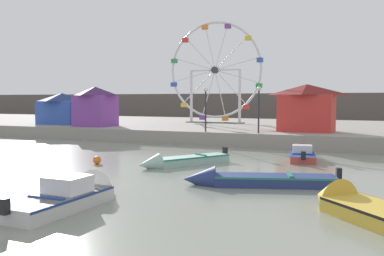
{
  "coord_description": "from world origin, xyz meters",
  "views": [
    {
      "loc": [
        13.63,
        -12.11,
        3.46
      ],
      "look_at": [
        3.69,
        10.99,
        1.75
      ],
      "focal_mm": 39.52,
      "sensor_mm": 36.0,
      "label": 1
    }
  ],
  "objects_px": {
    "carnival_booth_blue_tent": "(62,108)",
    "promenade_lamp_near": "(206,102)",
    "promenade_lamp_far": "(259,102)",
    "motorboat_navy_blue": "(247,180)",
    "carnival_booth_purple_stall": "(95,106)",
    "ferris_wheel_white_frame": "(215,72)",
    "motorboat_seafoam": "(179,161)",
    "carnival_booth_red_striped": "(307,107)",
    "motorboat_pale_grey": "(77,194)",
    "motorboat_mustard_yellow": "(363,209)",
    "mooring_buoy_orange": "(97,160)",
    "motorboat_faded_red": "(302,154)"
  },
  "relations": [
    {
      "from": "motorboat_pale_grey",
      "to": "promenade_lamp_near",
      "type": "relative_size",
      "value": 1.53
    },
    {
      "from": "motorboat_seafoam",
      "to": "promenade_lamp_far",
      "type": "distance_m",
      "value": 10.36
    },
    {
      "from": "motorboat_faded_red",
      "to": "motorboat_pale_grey",
      "type": "distance_m",
      "value": 14.73
    },
    {
      "from": "motorboat_pale_grey",
      "to": "motorboat_faded_red",
      "type": "bearing_deg",
      "value": -19.5
    },
    {
      "from": "motorboat_faded_red",
      "to": "motorboat_pale_grey",
      "type": "xyz_separation_m",
      "value": [
        -5.22,
        -13.77,
        0.05
      ]
    },
    {
      "from": "carnival_booth_blue_tent",
      "to": "promenade_lamp_near",
      "type": "distance_m",
      "value": 16.9
    },
    {
      "from": "carnival_booth_purple_stall",
      "to": "promenade_lamp_far",
      "type": "xyz_separation_m",
      "value": [
        15.55,
        -1.99,
        0.39
      ]
    },
    {
      "from": "carnival_booth_blue_tent",
      "to": "motorboat_mustard_yellow",
      "type": "bearing_deg",
      "value": -39.16
    },
    {
      "from": "motorboat_mustard_yellow",
      "to": "motorboat_navy_blue",
      "type": "relative_size",
      "value": 0.78
    },
    {
      "from": "motorboat_mustard_yellow",
      "to": "ferris_wheel_white_frame",
      "type": "xyz_separation_m",
      "value": [
        -14.86,
        27.85,
        6.0
      ]
    },
    {
      "from": "carnival_booth_blue_tent",
      "to": "promenade_lamp_near",
      "type": "xyz_separation_m",
      "value": [
        16.51,
        -3.58,
        0.64
      ]
    },
    {
      "from": "carnival_booth_red_striped",
      "to": "mooring_buoy_orange",
      "type": "xyz_separation_m",
      "value": [
        -8.87,
        -14.03,
        -2.66
      ]
    },
    {
      "from": "motorboat_navy_blue",
      "to": "mooring_buoy_orange",
      "type": "xyz_separation_m",
      "value": [
        -8.92,
        2.27,
        -0.02
      ]
    },
    {
      "from": "motorboat_mustard_yellow",
      "to": "carnival_booth_red_striped",
      "type": "distance_m",
      "value": 20.05
    },
    {
      "from": "motorboat_faded_red",
      "to": "motorboat_pale_grey",
      "type": "relative_size",
      "value": 0.84
    },
    {
      "from": "motorboat_navy_blue",
      "to": "carnival_booth_blue_tent",
      "type": "height_order",
      "value": "carnival_booth_blue_tent"
    },
    {
      "from": "motorboat_navy_blue",
      "to": "mooring_buoy_orange",
      "type": "bearing_deg",
      "value": -32.37
    },
    {
      "from": "ferris_wheel_white_frame",
      "to": "promenade_lamp_far",
      "type": "height_order",
      "value": "ferris_wheel_white_frame"
    },
    {
      "from": "carnival_booth_blue_tent",
      "to": "promenade_lamp_near",
      "type": "bearing_deg",
      "value": -15.96
    },
    {
      "from": "motorboat_pale_grey",
      "to": "promenade_lamp_near",
      "type": "bearing_deg",
      "value": 9.27
    },
    {
      "from": "ferris_wheel_white_frame",
      "to": "promenade_lamp_far",
      "type": "xyz_separation_m",
      "value": [
        7.54,
        -11.46,
        -2.98
      ]
    },
    {
      "from": "ferris_wheel_white_frame",
      "to": "mooring_buoy_orange",
      "type": "height_order",
      "value": "ferris_wheel_white_frame"
    },
    {
      "from": "carnival_booth_purple_stall",
      "to": "carnival_booth_red_striped",
      "type": "bearing_deg",
      "value": 1.33
    },
    {
      "from": "motorboat_faded_red",
      "to": "carnival_booth_red_striped",
      "type": "relative_size",
      "value": 0.95
    },
    {
      "from": "carnival_booth_purple_stall",
      "to": "motorboat_pale_grey",
      "type": "bearing_deg",
      "value": -57.06
    },
    {
      "from": "promenade_lamp_far",
      "to": "ferris_wheel_white_frame",
      "type": "bearing_deg",
      "value": 123.35
    },
    {
      "from": "motorboat_pale_grey",
      "to": "promenade_lamp_near",
      "type": "height_order",
      "value": "promenade_lamp_near"
    },
    {
      "from": "motorboat_mustard_yellow",
      "to": "motorboat_pale_grey",
      "type": "xyz_separation_m",
      "value": [
        -8.77,
        -1.99,
        0.06
      ]
    },
    {
      "from": "promenade_lamp_far",
      "to": "carnival_booth_blue_tent",
      "type": "bearing_deg",
      "value": 170.56
    },
    {
      "from": "motorboat_navy_blue",
      "to": "carnival_booth_red_striped",
      "type": "relative_size",
      "value": 1.38
    },
    {
      "from": "carnival_booth_blue_tent",
      "to": "carnival_booth_purple_stall",
      "type": "bearing_deg",
      "value": -19.65
    },
    {
      "from": "motorboat_navy_blue",
      "to": "carnival_booth_blue_tent",
      "type": "xyz_separation_m",
      "value": [
        -23.48,
        16.73,
        2.37
      ]
    },
    {
      "from": "motorboat_seafoam",
      "to": "motorboat_mustard_yellow",
      "type": "xyz_separation_m",
      "value": [
        9.04,
        -6.63,
        0.0
      ]
    },
    {
      "from": "carnival_booth_blue_tent",
      "to": "mooring_buoy_orange",
      "type": "relative_size",
      "value": 10.46
    },
    {
      "from": "motorboat_seafoam",
      "to": "motorboat_mustard_yellow",
      "type": "height_order",
      "value": "motorboat_mustard_yellow"
    },
    {
      "from": "motorboat_pale_grey",
      "to": "motorboat_seafoam",
      "type": "bearing_deg",
      "value": 3.02
    },
    {
      "from": "motorboat_pale_grey",
      "to": "ferris_wheel_white_frame",
      "type": "distance_m",
      "value": 31.03
    },
    {
      "from": "motorboat_seafoam",
      "to": "carnival_booth_red_striped",
      "type": "distance_m",
      "value": 13.81
    },
    {
      "from": "carnival_booth_purple_stall",
      "to": "mooring_buoy_orange",
      "type": "distance_m",
      "value": 16.41
    },
    {
      "from": "ferris_wheel_white_frame",
      "to": "carnival_booth_red_striped",
      "type": "xyz_separation_m",
      "value": [
        10.45,
        -8.48,
        -3.37
      ]
    },
    {
      "from": "motorboat_navy_blue",
      "to": "promenade_lamp_far",
      "type": "relative_size",
      "value": 1.84
    },
    {
      "from": "carnival_booth_purple_stall",
      "to": "mooring_buoy_orange",
      "type": "bearing_deg",
      "value": -55.42
    },
    {
      "from": "motorboat_navy_blue",
      "to": "motorboat_seafoam",
      "type": "bearing_deg",
      "value": -55.39
    },
    {
      "from": "motorboat_navy_blue",
      "to": "carnival_booth_purple_stall",
      "type": "xyz_separation_m",
      "value": [
        -18.51,
        15.32,
        2.65
      ]
    },
    {
      "from": "motorboat_mustard_yellow",
      "to": "carnival_booth_purple_stall",
      "type": "relative_size",
      "value": 1.35
    },
    {
      "from": "promenade_lamp_far",
      "to": "motorboat_navy_blue",
      "type": "bearing_deg",
      "value": -77.48
    },
    {
      "from": "motorboat_mustard_yellow",
      "to": "ferris_wheel_white_frame",
      "type": "relative_size",
      "value": 0.46
    },
    {
      "from": "carnival_booth_blue_tent",
      "to": "promenade_lamp_far",
      "type": "xyz_separation_m",
      "value": [
        20.52,
        -3.41,
        0.66
      ]
    },
    {
      "from": "motorboat_pale_grey",
      "to": "promenade_lamp_near",
      "type": "xyz_separation_m",
      "value": [
        -2.56,
        18.22,
        2.94
      ]
    },
    {
      "from": "mooring_buoy_orange",
      "to": "motorboat_seafoam",
      "type": "bearing_deg",
      "value": 16.88
    }
  ]
}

